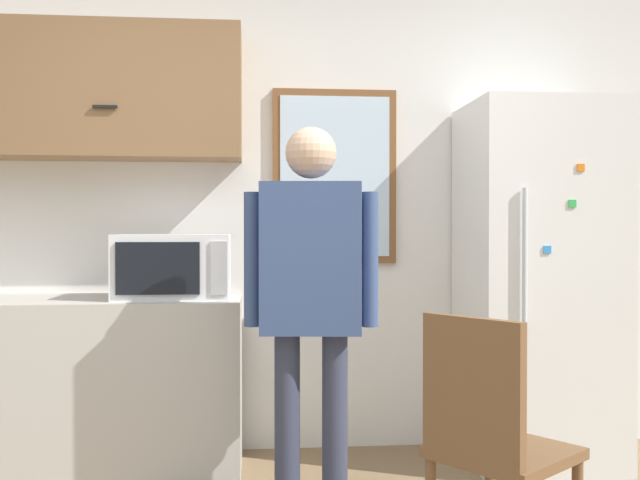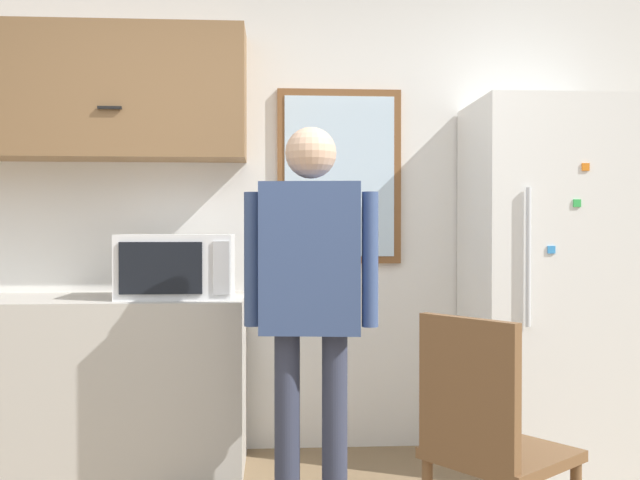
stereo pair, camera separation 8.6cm
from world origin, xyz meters
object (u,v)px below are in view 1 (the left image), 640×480
at_px(microwave, 173,266).
at_px(chair, 490,434).
at_px(refrigerator, 538,283).
at_px(person, 311,279).

xyz_separation_m(microwave, chair, (1.23, -1.17, -0.54)).
bearing_deg(chair, refrigerator, -66.32).
height_order(person, chair, person).
bearing_deg(person, chair, -39.54).
relative_size(microwave, chair, 0.61).
bearing_deg(person, microwave, 145.14).
relative_size(microwave, person, 0.34).
bearing_deg(person, refrigerator, 31.63).
distance_m(person, chair, 0.98).
relative_size(microwave, refrigerator, 0.30).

